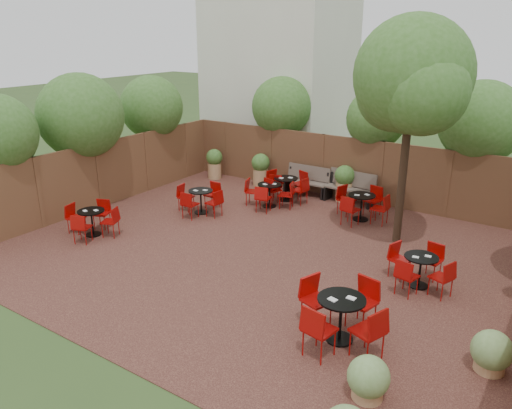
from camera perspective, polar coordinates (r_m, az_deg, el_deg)
The scene contains 12 objects.
ground at distance 12.38m, azimuth 0.97°, elevation -5.52°, with size 80.00×80.00×0.00m, color #354F23.
courtyard_paving at distance 12.37m, azimuth 0.97°, elevation -5.47°, with size 12.00×10.00×0.02m, color #3C1C18.
fence_back at distance 16.22m, azimuth 10.67°, elevation 3.99°, with size 12.00×0.08×2.00m, color #4C2C1C.
fence_left at distance 15.90m, azimuth -17.49°, elevation 3.11°, with size 0.08×10.00×2.00m, color #4C2C1C.
neighbour_building at distance 20.43m, azimuth 2.72°, elevation 15.95°, with size 5.00×4.00×8.00m, color silver.
overhang_foliage at distance 14.30m, azimuth 2.30°, elevation 9.21°, with size 15.63×10.53×2.53m.
courtyard_tree at distance 12.50m, azimuth 17.24°, elevation 13.12°, with size 2.87×2.78×5.56m.
park_bench_left at distance 16.58m, azimuth 5.81°, elevation 2.79°, with size 1.53×0.50×0.94m.
park_bench_right at distance 15.95m, azimuth 10.71°, elevation 1.96°, with size 1.64×0.64×0.99m.
bistro_tables at distance 13.04m, azimuth 2.89°, elevation -2.05°, with size 9.48×7.70×0.95m.
planters at distance 15.60m, azimuth 6.07°, elevation 2.16°, with size 11.27×4.35×1.15m.
low_shrubs at distance 7.94m, azimuth 16.69°, elevation -19.24°, with size 2.02×3.53×0.72m.
Camera 1 is at (6.09, -9.44, 5.20)m, focal length 35.23 mm.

